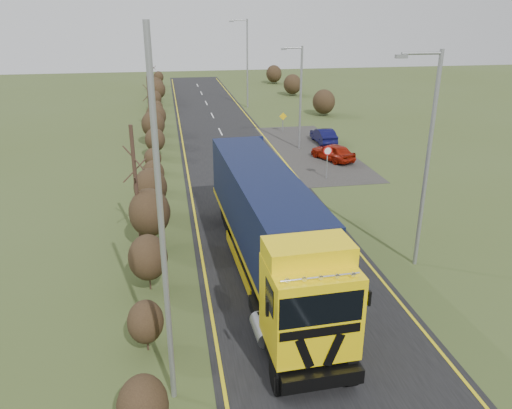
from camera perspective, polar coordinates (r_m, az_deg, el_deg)
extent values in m
plane|color=#3E4C20|center=(21.88, 4.11, -8.22)|extent=(160.00, 160.00, 0.00)
cube|color=black|center=(30.77, -0.39, 0.86)|extent=(8.00, 120.00, 0.02)
cube|color=#2B2927|center=(41.48, 6.17, 6.16)|extent=(6.00, 18.00, 0.02)
cube|color=gold|center=(30.40, -7.28, 0.46)|extent=(0.12, 116.00, 0.01)
cube|color=gold|center=(31.56, 6.25, 1.30)|extent=(0.12, 116.00, 0.01)
cube|color=silver|center=(18.62, 7.17, -14.08)|extent=(0.12, 3.00, 0.01)
cube|color=silver|center=(25.32, 1.92, -3.77)|extent=(0.12, 3.00, 0.01)
cube|color=silver|center=(32.62, -0.99, 2.10)|extent=(0.12, 3.00, 0.01)
cube|color=silver|center=(40.18, -2.82, 5.79)|extent=(0.12, 3.00, 0.01)
cube|color=silver|center=(47.89, -4.09, 8.31)|extent=(0.12, 3.00, 0.01)
cube|color=silver|center=(55.68, -5.01, 10.12)|extent=(0.12, 3.00, 0.01)
cube|color=silver|center=(63.52, -5.71, 11.48)|extent=(0.12, 3.00, 0.01)
cube|color=silver|center=(71.39, -6.26, 12.54)|extent=(0.12, 3.00, 0.01)
cube|color=silver|center=(79.29, -6.71, 13.39)|extent=(0.12, 3.00, 0.01)
ellipsoid|color=black|center=(14.14, -12.82, -21.56)|extent=(1.34, 1.74, 1.54)
ellipsoid|color=black|center=(17.37, -12.51, -12.92)|extent=(1.21, 1.57, 1.39)
ellipsoid|color=black|center=(20.65, -12.24, -5.90)|extent=(1.58, 2.06, 1.82)
ellipsoid|color=black|center=(24.15, -12.06, -0.86)|extent=(1.96, 2.55, 2.25)
ellipsoid|color=black|center=(27.94, -11.97, 1.95)|extent=(1.83, 2.38, 2.10)
ellipsoid|color=black|center=(31.87, -11.65, 3.57)|extent=(1.37, 1.78, 1.57)
ellipsoid|color=black|center=(35.76, -11.72, 5.23)|extent=(1.20, 1.56, 1.38)
ellipsoid|color=black|center=(39.54, -11.47, 7.27)|extent=(1.55, 2.02, 1.78)
ellipsoid|color=black|center=(43.36, -11.68, 8.99)|extent=(1.95, 2.53, 2.24)
ellipsoid|color=black|center=(47.29, -11.36, 9.90)|extent=(1.85, 2.41, 2.13)
ellipsoid|color=black|center=(51.31, -11.54, 10.27)|extent=(1.40, 1.81, 1.61)
ellipsoid|color=black|center=(55.27, -11.22, 10.87)|extent=(1.19, 1.55, 1.37)
ellipsoid|color=black|center=(59.17, -11.49, 11.82)|extent=(1.52, 1.97, 1.75)
ellipsoid|color=black|center=(63.06, -11.20, 12.76)|extent=(1.93, 2.51, 2.22)
ellipsoid|color=black|center=(67.03, -11.46, 13.18)|extent=(1.88, 2.44, 2.16)
ellipsoid|color=black|center=(71.05, -11.12, 13.30)|extent=(1.43, 1.85, 1.64)
ellipsoid|color=black|center=(75.05, -11.38, 13.52)|extent=(1.19, 1.55, 1.37)
ellipsoid|color=black|center=(78.98, -11.08, 14.12)|extent=(1.49, 1.93, 1.71)
cylinder|color=#37251B|center=(23.77, -13.51, 1.71)|extent=(0.18, 0.18, 6.05)
cylinder|color=#37251B|center=(49.14, -12.13, 11.20)|extent=(0.18, 0.18, 5.06)
cylinder|color=#37251B|center=(70.91, -11.75, 14.25)|extent=(0.18, 0.18, 5.15)
cube|color=black|center=(17.16, 5.02, -14.55)|extent=(2.69, 4.89, 0.47)
cube|color=yellow|center=(15.45, 6.14, -11.36)|extent=(2.69, 2.39, 2.71)
cube|color=black|center=(15.73, 7.01, -19.24)|extent=(2.61, 0.23, 0.57)
cube|color=black|center=(14.92, 5.59, -16.60)|extent=(0.63, 0.04, 1.12)
cube|color=black|center=(15.15, 8.91, -16.13)|extent=(0.63, 0.04, 1.12)
cube|color=black|center=(14.24, 7.49, -11.80)|extent=(2.45, 0.16, 0.99)
cube|color=black|center=(14.63, 7.39, -14.26)|extent=(2.40, 0.12, 0.29)
cube|color=yellow|center=(14.94, 6.00, -5.30)|extent=(2.66, 1.56, 0.58)
cylinder|color=silver|center=(13.98, 7.37, -8.23)|extent=(2.29, 0.15, 0.06)
cube|color=black|center=(14.08, 1.28, -11.78)|extent=(0.08, 0.12, 0.47)
cube|color=black|center=(14.87, 12.81, -10.39)|extent=(0.08, 0.12, 0.47)
cylinder|color=gray|center=(17.23, 0.69, -14.07)|extent=(0.64, 1.38, 0.58)
cylinder|color=gray|center=(17.76, 8.51, -13.14)|extent=(0.64, 1.38, 0.58)
cube|color=gold|center=(22.60, 0.66, -3.48)|extent=(3.11, 13.23, 0.25)
cube|color=black|center=(22.00, 0.68, 0.21)|extent=(3.08, 12.81, 2.87)
cube|color=#0F1742|center=(27.96, -1.77, 4.84)|extent=(2.59, 0.16, 2.87)
cube|color=#0F1742|center=(16.35, 4.90, -7.74)|extent=(2.59, 0.16, 2.87)
cube|color=black|center=(26.42, -0.94, -1.13)|extent=(2.54, 3.84, 0.36)
cube|color=gold|center=(21.81, -2.13, -6.55)|extent=(0.27, 5.73, 0.47)
cube|color=gold|center=(22.26, 4.40, -6.00)|extent=(0.27, 5.73, 0.47)
cylinder|color=black|center=(15.79, 2.57, -19.05)|extent=(0.38, 1.10, 1.08)
cylinder|color=black|center=(16.31, 10.49, -17.90)|extent=(0.38, 1.10, 1.08)
cylinder|color=black|center=(17.81, 0.70, -13.71)|extent=(0.38, 1.10, 1.08)
cylinder|color=black|center=(18.27, 7.63, -12.90)|extent=(0.38, 1.10, 1.08)
cylinder|color=black|center=(25.48, -3.03, -2.36)|extent=(0.38, 1.10, 1.08)
cylinder|color=black|center=(25.81, 1.79, -2.02)|extent=(0.38, 1.10, 1.08)
cylinder|color=black|center=(26.43, -3.32, -1.47)|extent=(0.38, 1.10, 1.08)
cylinder|color=black|center=(26.75, 1.34, -1.15)|extent=(0.38, 1.10, 1.08)
cylinder|color=black|center=(27.39, -3.59, -0.64)|extent=(0.38, 1.10, 1.08)
cylinder|color=black|center=(27.70, 0.91, -0.34)|extent=(0.38, 1.10, 1.08)
imported|color=maroon|center=(38.76, 8.78, 5.94)|extent=(2.98, 4.13, 1.31)
imported|color=black|center=(43.96, 7.72, 7.80)|extent=(1.41, 3.88, 1.27)
cylinder|color=gray|center=(22.29, 18.98, 4.31)|extent=(0.18, 0.18, 9.37)
cylinder|color=gray|center=(21.10, 18.43, 16.08)|extent=(1.67, 0.12, 0.12)
cube|color=gray|center=(20.73, 16.28, 15.94)|extent=(0.47, 0.19, 0.15)
cylinder|color=gray|center=(41.21, 5.11, 11.92)|extent=(0.18, 0.18, 8.19)
cylinder|color=gray|center=(40.58, 4.26, 17.43)|extent=(1.46, 0.12, 0.12)
cube|color=gray|center=(40.41, 3.21, 17.31)|extent=(0.41, 0.16, 0.13)
cylinder|color=gray|center=(59.67, -0.99, 15.71)|extent=(0.18, 0.18, 9.89)
cylinder|color=gray|center=(59.26, -1.92, 20.30)|extent=(1.76, 0.12, 0.12)
cube|color=gray|center=(59.14, -2.82, 20.18)|extent=(0.49, 0.20, 0.15)
cylinder|color=gray|center=(13.25, -10.68, -3.48)|extent=(0.16, 0.16, 10.57)
cylinder|color=gray|center=(34.30, 8.10, 4.53)|extent=(0.08, 0.08, 1.96)
cylinder|color=red|center=(34.00, 8.21, 6.09)|extent=(0.63, 0.04, 0.63)
cylinder|color=white|center=(33.98, 8.22, 6.08)|extent=(0.47, 0.02, 0.47)
cylinder|color=gray|center=(47.63, 3.08, 9.09)|extent=(0.08, 0.08, 1.41)
cube|color=yellow|center=(47.41, 3.11, 10.03)|extent=(0.71, 0.04, 0.71)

